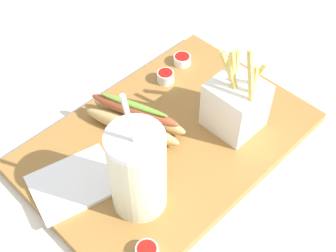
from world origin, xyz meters
The scene contains 9 objects.
ground_plane centered at (0.00, 0.00, -0.01)m, with size 2.40×2.40×0.02m, color silver.
food_tray centered at (0.00, 0.00, 0.01)m, with size 0.49×0.33×0.02m, color olive.
soda_cup centered at (0.12, 0.06, 0.10)m, with size 0.08×0.08×0.23m.
fries_basket centered at (-0.10, 0.06, 0.07)m, with size 0.08×0.09×0.18m.
hot_dog_1 centered at (0.03, -0.06, 0.05)m, with size 0.11×0.19×0.06m.
ketchup_cup_1 centered at (-0.10, -0.10, 0.03)m, with size 0.03×0.03×0.02m.
ketchup_cup_2 centered at (0.17, 0.13, 0.03)m, with size 0.03×0.03×0.02m.
ketchup_cup_3 centered at (-0.16, -0.12, 0.03)m, with size 0.03×0.03×0.02m.
napkin_stack centered at (0.17, -0.04, 0.02)m, with size 0.13×0.10×0.01m, color white.
Camera 1 is at (0.36, 0.36, 0.63)m, focal length 49.14 mm.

